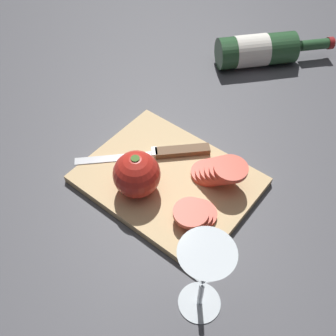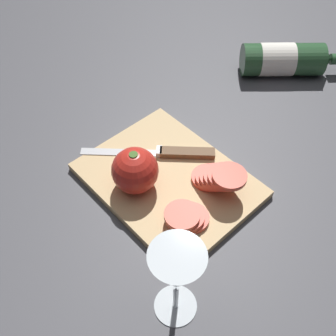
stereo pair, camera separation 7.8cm
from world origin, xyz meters
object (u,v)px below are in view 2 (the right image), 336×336
object	(u,v)px
knife	(176,152)
tomato_slice_stack_near	(218,177)
wine_bottle	(285,60)
whole_tomato	(135,170)
wine_glass	(177,274)
tomato_slice_stack_far	(187,217)

from	to	relation	value
knife	tomato_slice_stack_near	size ratio (longest dim) A/B	1.88
wine_bottle	whole_tomato	world-z (taller)	whole_tomato
whole_tomato	tomato_slice_stack_near	world-z (taller)	whole_tomato
wine_glass	tomato_slice_stack_near	xyz separation A→B (m)	(0.12, -0.22, -0.07)
knife	tomato_slice_stack_far	xyz separation A→B (m)	(-0.14, 0.10, 0.01)
tomato_slice_stack_near	tomato_slice_stack_far	size ratio (longest dim) A/B	1.37
whole_tomato	tomato_slice_stack_near	bearing A→B (deg)	-133.20
wine_bottle	whole_tomato	xyz separation A→B (m)	(-0.04, 0.54, 0.02)
whole_tomato	tomato_slice_stack_far	distance (m)	0.13
tomato_slice_stack_far	knife	bearing A→B (deg)	-36.29
knife	tomato_slice_stack_far	size ratio (longest dim) A/B	2.58
wine_bottle	tomato_slice_stack_far	xyz separation A→B (m)	(-0.17, 0.52, -0.01)
tomato_slice_stack_near	wine_glass	bearing A→B (deg)	117.48
knife	tomato_slice_stack_far	world-z (taller)	tomato_slice_stack_far
whole_tomato	knife	world-z (taller)	whole_tomato
tomato_slice_stack_near	tomato_slice_stack_far	bearing A→B (deg)	100.06
wine_glass	tomato_slice_stack_far	bearing A→B (deg)	-51.01
tomato_slice_stack_near	knife	bearing A→B (deg)	1.11
wine_glass	tomato_slice_stack_near	world-z (taller)	wine_glass
whole_tomato	knife	size ratio (longest dim) A/B	0.43
wine_glass	whole_tomato	world-z (taller)	wine_glass
tomato_slice_stack_far	whole_tomato	bearing A→B (deg)	6.82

